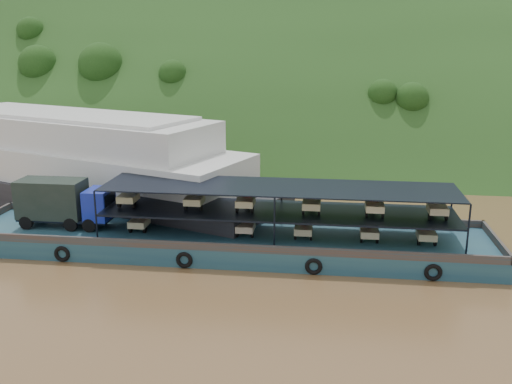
# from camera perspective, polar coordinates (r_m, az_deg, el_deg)

# --- Properties ---
(ground) EXTENTS (160.00, 160.00, 0.00)m
(ground) POSITION_cam_1_polar(r_m,az_deg,el_deg) (38.77, 2.37, -5.82)
(ground) COLOR brown
(ground) RESTS_ON ground
(hillside) EXTENTS (140.00, 39.60, 39.60)m
(hillside) POSITION_cam_1_polar(r_m,az_deg,el_deg) (73.47, 4.91, 4.18)
(hillside) COLOR #1C3613
(hillside) RESTS_ON ground
(cargo_barge) EXTENTS (35.00, 7.18, 4.54)m
(cargo_barge) POSITION_cam_1_polar(r_m,az_deg,el_deg) (38.62, -4.17, -4.17)
(cargo_barge) COLOR #16394F
(cargo_barge) RESTS_ON ground
(passenger_ferry) EXTENTS (39.30, 22.47, 7.77)m
(passenger_ferry) POSITION_cam_1_polar(r_m,az_deg,el_deg) (51.99, -18.06, 2.73)
(passenger_ferry) COLOR black
(passenger_ferry) RESTS_ON ground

